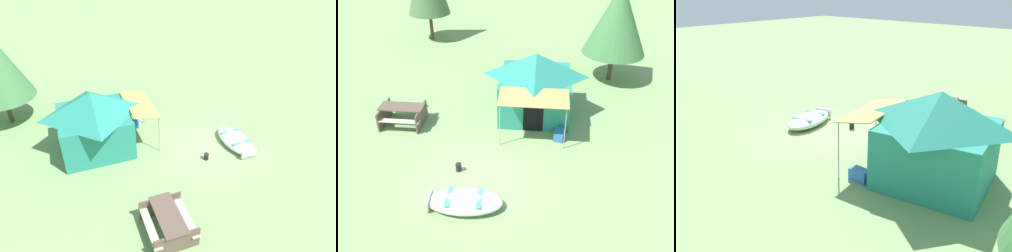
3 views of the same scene
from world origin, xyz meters
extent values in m
plane|color=#7BA05F|center=(0.00, 0.00, 0.00)|extent=(80.00, 80.00, 0.00)
ellipsoid|color=silver|center=(-0.06, -1.62, 0.21)|extent=(2.47, 1.57, 0.43)
ellipsoid|color=#484947|center=(-0.06, -1.62, 0.25)|extent=(2.26, 1.40, 0.15)
cube|color=#41B8A5|center=(0.38, -1.53, 0.39)|extent=(0.32, 0.86, 0.04)
cube|color=#41B8A5|center=(-0.51, -1.72, 0.39)|extent=(0.32, 0.86, 0.04)
cube|color=silver|center=(-1.09, -1.84, 0.23)|extent=(0.23, 0.72, 0.32)
cube|color=#278472|center=(0.75, 4.33, 0.86)|extent=(3.21, 3.25, 1.73)
pyramid|color=#278472|center=(0.75, 4.33, 2.18)|extent=(3.47, 3.51, 0.91)
cube|color=black|center=(1.00, 2.93, 0.73)|extent=(0.75, 0.16, 1.38)
cube|color=tan|center=(1.09, 2.39, 1.78)|extent=(2.64, 1.53, 0.22)
cylinder|color=gray|center=(2.32, 2.13, 0.82)|extent=(0.04, 0.04, 1.64)
cylinder|color=gray|center=(0.03, 1.72, 0.82)|extent=(0.04, 0.04, 1.64)
cube|color=brown|center=(-4.09, 2.07, 0.77)|extent=(1.82, 1.02, 0.04)
cube|color=#B7BC9C|center=(-3.98, 1.50, 0.47)|extent=(1.74, 0.56, 0.04)
cube|color=#B7BC9C|center=(-4.19, 2.64, 0.47)|extent=(1.74, 0.56, 0.04)
cube|color=brown|center=(-4.83, 1.94, 0.38)|extent=(0.31, 1.42, 0.75)
cube|color=brown|center=(-3.34, 2.20, 0.38)|extent=(0.31, 1.42, 0.75)
cube|color=blue|center=(2.07, 2.71, 0.17)|extent=(0.35, 0.59, 0.34)
cylinder|color=black|center=(-0.87, -0.09, 0.14)|extent=(0.20, 0.20, 0.28)
cylinder|color=brown|center=(-7.23, 11.46, 0.79)|extent=(0.20, 0.20, 1.58)
cylinder|color=#473927|center=(3.58, 8.51, 0.70)|extent=(0.21, 0.21, 1.39)
cone|color=#407842|center=(3.58, 8.51, 3.01)|extent=(2.91, 2.91, 3.23)
camera|label=1|loc=(-10.19, 3.14, 8.05)|focal=32.52mm
camera|label=2|loc=(3.35, -9.14, 8.11)|focal=40.40mm
camera|label=3|loc=(9.35, 8.58, 5.20)|focal=39.91mm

